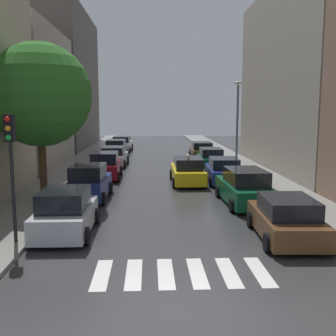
{
  "coord_description": "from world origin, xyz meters",
  "views": [
    {
      "loc": [
        -0.9,
        -8.77,
        4.65
      ],
      "look_at": [
        0.36,
        18.06,
        0.71
      ],
      "focal_mm": 43.74,
      "sensor_mm": 36.0,
      "label": 1
    }
  ],
  "objects_px": {
    "parked_car_right_fourth": "(211,159)",
    "taxi_midroad": "(188,171)",
    "parked_car_left_third": "(105,166)",
    "parked_car_right_nearest": "(286,219)",
    "lamp_post_right": "(237,119)",
    "parked_car_left_second": "(89,183)",
    "parked_car_right_second": "(245,188)",
    "traffic_light_left_corner": "(11,150)",
    "street_tree_left": "(40,95)",
    "parked_car_right_third": "(223,171)",
    "parked_car_left_sixth": "(122,144)",
    "parked_car_right_fifth": "(202,151)",
    "parked_car_left_fifth": "(116,149)",
    "parked_car_left_fourth": "(114,157)",
    "parked_car_left_nearest": "(66,213)"
  },
  "relations": [
    {
      "from": "parked_car_left_sixth",
      "to": "parked_car_left_fifth",
      "type": "bearing_deg",
      "value": -178.78
    },
    {
      "from": "parked_car_left_second",
      "to": "parked_car_right_nearest",
      "type": "height_order",
      "value": "parked_car_left_second"
    },
    {
      "from": "parked_car_left_third",
      "to": "parked_car_right_second",
      "type": "xyz_separation_m",
      "value": [
        7.55,
        -7.74,
        -0.01
      ]
    },
    {
      "from": "taxi_midroad",
      "to": "traffic_light_left_corner",
      "type": "xyz_separation_m",
      "value": [
        -6.96,
        -11.4,
        2.52
      ]
    },
    {
      "from": "parked_car_left_sixth",
      "to": "parked_car_left_second",
      "type": "bearing_deg",
      "value": -177.93
    },
    {
      "from": "parked_car_right_fourth",
      "to": "traffic_light_left_corner",
      "type": "relative_size",
      "value": 1.0
    },
    {
      "from": "parked_car_right_nearest",
      "to": "traffic_light_left_corner",
      "type": "bearing_deg",
      "value": 94.49
    },
    {
      "from": "parked_car_left_fifth",
      "to": "parked_car_right_third",
      "type": "height_order",
      "value": "parked_car_left_fifth"
    },
    {
      "from": "parked_car_right_second",
      "to": "taxi_midroad",
      "type": "distance_m",
      "value": 6.15
    },
    {
      "from": "lamp_post_right",
      "to": "parked_car_left_fourth",
      "type": "bearing_deg",
      "value": 158.67
    },
    {
      "from": "parked_car_left_sixth",
      "to": "parked_car_right_fifth",
      "type": "bearing_deg",
      "value": -131.91
    },
    {
      "from": "parked_car_right_third",
      "to": "traffic_light_left_corner",
      "type": "distance_m",
      "value": 14.98
    },
    {
      "from": "parked_car_left_third",
      "to": "parked_car_right_fourth",
      "type": "height_order",
      "value": "parked_car_left_third"
    },
    {
      "from": "parked_car_left_third",
      "to": "parked_car_left_sixth",
      "type": "bearing_deg",
      "value": -0.37
    },
    {
      "from": "parked_car_left_second",
      "to": "street_tree_left",
      "type": "relative_size",
      "value": 0.55
    },
    {
      "from": "parked_car_left_second",
      "to": "parked_car_right_fourth",
      "type": "distance_m",
      "value": 13.24
    },
    {
      "from": "taxi_midroad",
      "to": "street_tree_left",
      "type": "height_order",
      "value": "street_tree_left"
    },
    {
      "from": "parked_car_left_third",
      "to": "lamp_post_right",
      "type": "height_order",
      "value": "lamp_post_right"
    },
    {
      "from": "parked_car_left_nearest",
      "to": "parked_car_left_second",
      "type": "bearing_deg",
      "value": 0.1
    },
    {
      "from": "parked_car_right_second",
      "to": "lamp_post_right",
      "type": "relative_size",
      "value": 0.76
    },
    {
      "from": "parked_car_left_second",
      "to": "parked_car_left_third",
      "type": "distance_m",
      "value": 6.26
    },
    {
      "from": "parked_car_right_third",
      "to": "lamp_post_right",
      "type": "distance_m",
      "value": 5.74
    },
    {
      "from": "parked_car_left_fourth",
      "to": "parked_car_right_fourth",
      "type": "xyz_separation_m",
      "value": [
        7.66,
        -1.86,
        0.01
      ]
    },
    {
      "from": "parked_car_left_fourth",
      "to": "parked_car_right_fifth",
      "type": "xyz_separation_m",
      "value": [
        7.69,
        3.82,
        0.01
      ]
    },
    {
      "from": "parked_car_right_second",
      "to": "lamp_post_right",
      "type": "height_order",
      "value": "lamp_post_right"
    },
    {
      "from": "parked_car_left_sixth",
      "to": "parked_car_left_fourth",
      "type": "bearing_deg",
      "value": -177.16
    },
    {
      "from": "parked_car_right_fourth",
      "to": "traffic_light_left_corner",
      "type": "height_order",
      "value": "traffic_light_left_corner"
    },
    {
      "from": "parked_car_right_fourth",
      "to": "taxi_midroad",
      "type": "distance_m",
      "value": 6.81
    },
    {
      "from": "parked_car_left_second",
      "to": "traffic_light_left_corner",
      "type": "relative_size",
      "value": 0.99
    },
    {
      "from": "parked_car_right_nearest",
      "to": "parked_car_right_fourth",
      "type": "height_order",
      "value": "parked_car_right_fourth"
    },
    {
      "from": "street_tree_left",
      "to": "lamp_post_right",
      "type": "bearing_deg",
      "value": 37.31
    },
    {
      "from": "parked_car_right_fourth",
      "to": "street_tree_left",
      "type": "height_order",
      "value": "street_tree_left"
    },
    {
      "from": "parked_car_right_second",
      "to": "traffic_light_left_corner",
      "type": "relative_size",
      "value": 1.13
    },
    {
      "from": "parked_car_right_nearest",
      "to": "parked_car_right_second",
      "type": "distance_m",
      "value": 5.38
    },
    {
      "from": "parked_car_left_fifth",
      "to": "parked_car_right_third",
      "type": "bearing_deg",
      "value": -147.24
    },
    {
      "from": "parked_car_left_third",
      "to": "traffic_light_left_corner",
      "type": "bearing_deg",
      "value": 172.69
    },
    {
      "from": "parked_car_left_fifth",
      "to": "parked_car_right_nearest",
      "type": "height_order",
      "value": "parked_car_left_fifth"
    },
    {
      "from": "parked_car_left_fifth",
      "to": "traffic_light_left_corner",
      "type": "height_order",
      "value": "traffic_light_left_corner"
    },
    {
      "from": "parked_car_right_nearest",
      "to": "street_tree_left",
      "type": "xyz_separation_m",
      "value": [
        -10.21,
        6.73,
        4.56
      ]
    },
    {
      "from": "parked_car_left_second",
      "to": "parked_car_right_third",
      "type": "relative_size",
      "value": 0.99
    },
    {
      "from": "parked_car_left_third",
      "to": "parked_car_right_nearest",
      "type": "relative_size",
      "value": 0.95
    },
    {
      "from": "parked_car_left_second",
      "to": "parked_car_right_fifth",
      "type": "height_order",
      "value": "parked_car_left_second"
    },
    {
      "from": "parked_car_right_nearest",
      "to": "lamp_post_right",
      "type": "distance_m",
      "value": 16.1
    },
    {
      "from": "parked_car_right_second",
      "to": "taxi_midroad",
      "type": "relative_size",
      "value": 1.04
    },
    {
      "from": "parked_car_right_second",
      "to": "parked_car_right_third",
      "type": "xyz_separation_m",
      "value": [
        0.04,
        5.86,
        -0.07
      ]
    },
    {
      "from": "parked_car_left_second",
      "to": "lamp_post_right",
      "type": "bearing_deg",
      "value": -45.04
    },
    {
      "from": "lamp_post_right",
      "to": "street_tree_left",
      "type": "bearing_deg",
      "value": -142.69
    },
    {
      "from": "parked_car_left_sixth",
      "to": "parked_car_right_second",
      "type": "distance_m",
      "value": 26.47
    },
    {
      "from": "parked_car_left_sixth",
      "to": "parked_car_right_nearest",
      "type": "relative_size",
      "value": 1.09
    },
    {
      "from": "parked_car_left_fifth",
      "to": "lamp_post_right",
      "type": "xyz_separation_m",
      "value": [
        9.5,
        -8.86,
        3.07
      ]
    }
  ]
}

